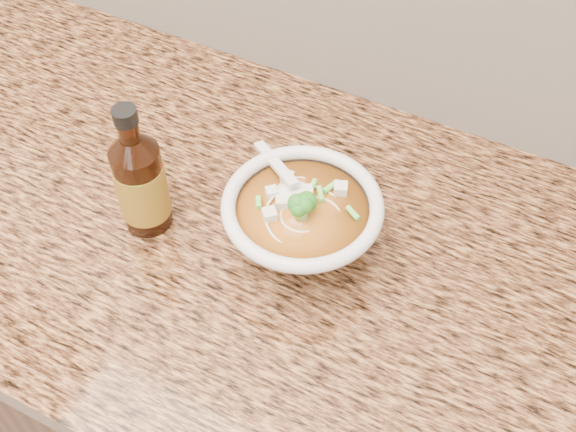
% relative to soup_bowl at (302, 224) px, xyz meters
% --- Properties ---
extents(cabinet, '(4.00, 0.65, 0.86)m').
position_rel_soup_bowl_xyz_m(cabinet, '(-0.34, 0.00, -0.52)').
color(cabinet, '#311B0E').
rests_on(cabinet, ground).
extents(counter_slab, '(4.00, 0.68, 0.04)m').
position_rel_soup_bowl_xyz_m(counter_slab, '(-0.34, 0.00, -0.07)').
color(counter_slab, '#A9723E').
rests_on(counter_slab, cabinet).
extents(soup_bowl, '(0.21, 0.20, 0.11)m').
position_rel_soup_bowl_xyz_m(soup_bowl, '(0.00, 0.00, 0.00)').
color(soup_bowl, silver).
rests_on(soup_bowl, counter_slab).
extents(hot_sauce_bottle, '(0.08, 0.08, 0.20)m').
position_rel_soup_bowl_xyz_m(hot_sauce_bottle, '(-0.20, -0.05, 0.03)').
color(hot_sauce_bottle, '#351507').
rests_on(hot_sauce_bottle, counter_slab).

